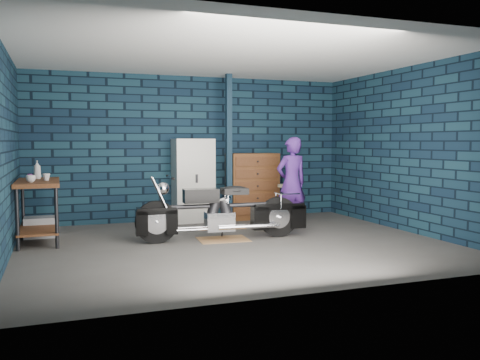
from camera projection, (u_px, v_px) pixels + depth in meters
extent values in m
plane|color=#4A4745|center=(236.00, 244.00, 7.34)|extent=(6.00, 6.00, 0.00)
cube|color=#0F2033|center=(192.00, 148.00, 9.58)|extent=(6.00, 0.02, 2.70)
cube|color=#0F2033|center=(5.00, 152.00, 6.22)|extent=(0.02, 5.00, 2.70)
cube|color=#0F2033|center=(410.00, 150.00, 8.25)|extent=(0.02, 5.00, 2.70)
cube|color=white|center=(236.00, 55.00, 7.13)|extent=(6.00, 5.00, 0.02)
cube|color=#112738|center=(229.00, 149.00, 9.25)|extent=(0.10, 0.10, 2.70)
cube|color=brown|center=(39.00, 211.00, 7.51)|extent=(0.60, 1.40, 0.91)
cube|color=#936340|center=(223.00, 239.00, 7.68)|extent=(0.78, 0.61, 0.01)
imported|color=#4A217D|center=(292.00, 183.00, 8.65)|extent=(0.61, 0.44, 1.56)
cube|color=gray|center=(41.00, 227.00, 7.88)|extent=(0.50, 0.36, 0.31)
cube|color=silver|center=(193.00, 180.00, 9.35)|extent=(0.71, 0.51, 1.53)
cube|color=brown|center=(253.00, 186.00, 9.76)|extent=(0.94, 0.52, 1.25)
imported|color=beige|center=(31.00, 179.00, 7.12)|extent=(0.15, 0.15, 0.10)
imported|color=beige|center=(46.00, 177.00, 7.44)|extent=(0.14, 0.14, 0.10)
cylinder|color=#631A6A|center=(30.00, 177.00, 7.39)|extent=(0.09, 0.09, 0.10)
imported|color=gray|center=(37.00, 170.00, 7.81)|extent=(0.12, 0.12, 0.28)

